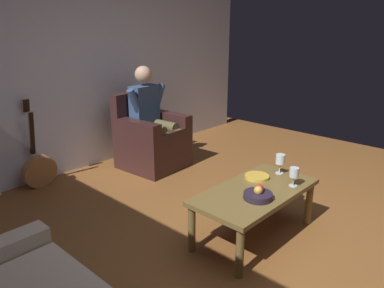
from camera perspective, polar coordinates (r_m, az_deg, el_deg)
name	(u,v)px	position (r m, az deg, el deg)	size (l,w,h in m)	color
ground_plane	(275,247)	(3.19, 12.83, -15.30)	(6.53, 6.53, 0.00)	brown
wall_back	(80,63)	(4.67, -17.03, 12.01)	(5.78, 0.06, 2.60)	silver
armchair	(151,140)	(4.65, -6.39, 0.55)	(0.75, 0.76, 0.94)	#371E1D
person_seated	(152,114)	(4.54, -6.27, 4.61)	(0.63, 0.59, 1.26)	#354D74
coffee_table	(255,196)	(3.11, 9.82, -7.99)	(1.14, 0.59, 0.44)	brown
guitar	(39,168)	(4.40, -22.69, -3.48)	(0.37, 0.23, 0.99)	#B07846
wine_glass_near	(280,160)	(3.40, 13.57, -2.47)	(0.08, 0.08, 0.18)	silver
wine_glass_far	(294,174)	(3.17, 15.60, -4.45)	(0.08, 0.08, 0.16)	silver
fruit_bowl	(258,195)	(2.92, 10.25, -7.74)	(0.23, 0.23, 0.11)	#281E30
decorative_dish	(257,177)	(3.31, 10.07, -5.01)	(0.22, 0.22, 0.02)	gold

